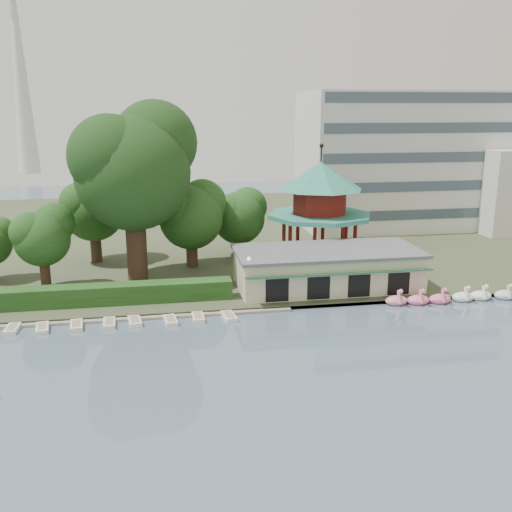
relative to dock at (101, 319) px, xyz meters
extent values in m
plane|color=slate|center=(12.00, -17.20, -0.12)|extent=(220.00, 220.00, 0.00)
cube|color=#424930|center=(12.00, 34.80, 0.08)|extent=(220.00, 70.00, 0.40)
cube|color=gray|center=(12.00, 0.10, 0.03)|extent=(220.00, 0.60, 0.30)
cube|color=gray|center=(0.00, 0.00, 0.00)|extent=(34.00, 1.60, 0.24)
cube|color=beige|center=(22.00, 4.80, 2.08)|extent=(18.00, 8.00, 3.60)
cube|color=#595B5E|center=(22.00, 4.80, 4.03)|extent=(18.60, 8.60, 0.30)
cube|color=#194C2D|center=(22.00, 0.50, 2.88)|extent=(18.00, 1.59, 0.45)
cylinder|color=beige|center=(24.00, 14.80, 0.88)|extent=(10.40, 10.40, 1.20)
cylinder|color=#2E8370|center=(24.00, 14.80, 5.73)|extent=(12.40, 12.40, 0.50)
cylinder|color=maroon|center=(24.00, 14.80, 7.38)|extent=(6.40, 6.40, 2.80)
cone|color=#2E8370|center=(24.00, 14.80, 10.38)|extent=(10.00, 10.00, 3.20)
cylinder|color=black|center=(24.00, 14.80, 12.88)|extent=(0.16, 0.16, 1.80)
cube|color=silver|center=(42.00, 32.80, 10.28)|extent=(30.00, 14.00, 20.00)
cone|color=silver|center=(-30.00, 122.80, 29.88)|extent=(6.00, 6.00, 60.00)
cube|color=#234D1B|center=(-3.00, 3.30, 1.18)|extent=(30.00, 2.00, 1.80)
cylinder|color=black|center=(13.50, 1.80, 2.28)|extent=(0.12, 0.12, 4.00)
sphere|color=beige|center=(13.50, 1.80, 4.38)|extent=(0.36, 0.36, 0.36)
cylinder|color=#3A281C|center=(3.00, 10.80, 4.81)|extent=(2.13, 2.13, 9.07)
sphere|color=#1C3C15|center=(3.00, 10.80, 11.53)|extent=(11.81, 11.81, 11.81)
sphere|color=#1C3C15|center=(5.36, 12.57, 14.43)|extent=(8.86, 8.86, 8.86)
sphere|color=#1C3C15|center=(0.93, 9.62, 13.34)|extent=(8.27, 8.27, 8.27)
cylinder|color=#3A281C|center=(-6.00, 8.80, 2.38)|extent=(0.99, 0.99, 4.19)
sphere|color=#234D1B|center=(-6.00, 8.80, 5.48)|extent=(5.51, 5.51, 5.51)
sphere|color=#234D1B|center=(-4.90, 9.63, 6.82)|extent=(4.13, 4.13, 4.13)
sphere|color=#234D1B|center=(-6.96, 8.25, 6.32)|extent=(3.86, 3.86, 3.86)
sphere|color=#234D1B|center=(-11.10, 13.48, 5.28)|extent=(3.38, 3.38, 3.38)
cylinder|color=#3A281C|center=(9.00, 14.80, 2.58)|extent=(1.30, 1.30, 4.60)
sphere|color=#234D1B|center=(9.00, 14.80, 5.98)|extent=(7.22, 7.22, 7.22)
sphere|color=#234D1B|center=(10.44, 15.88, 7.46)|extent=(5.42, 5.42, 5.42)
sphere|color=#234D1B|center=(7.74, 14.08, 6.90)|extent=(5.05, 5.05, 5.05)
cylinder|color=#3A281C|center=(15.00, 18.80, 2.17)|extent=(1.15, 1.15, 3.79)
sphere|color=#234D1B|center=(15.00, 18.80, 4.98)|extent=(6.38, 6.38, 6.38)
sphere|color=#234D1B|center=(16.28, 19.76, 6.19)|extent=(4.78, 4.78, 4.78)
sphere|color=#234D1B|center=(13.88, 18.16, 5.74)|extent=(4.47, 4.47, 4.47)
cylinder|color=#3A281C|center=(-2.00, 18.80, 2.74)|extent=(1.27, 1.27, 4.93)
sphere|color=#234D1B|center=(-2.00, 18.80, 6.39)|extent=(7.08, 7.08, 7.08)
sphere|color=#234D1B|center=(-0.58, 19.86, 7.97)|extent=(5.31, 5.31, 5.31)
sphere|color=#234D1B|center=(-3.24, 18.09, 7.37)|extent=(4.96, 4.96, 4.96)
ellipsoid|color=pink|center=(27.29, -0.50, 0.23)|extent=(2.16, 1.44, 0.99)
cylinder|color=pink|center=(27.29, -1.05, 0.78)|extent=(0.26, 0.79, 1.29)
sphere|color=pink|center=(27.29, -1.35, 1.43)|extent=(0.44, 0.44, 0.44)
ellipsoid|color=pink|center=(29.39, -0.71, 0.23)|extent=(2.16, 1.44, 0.99)
cylinder|color=pink|center=(29.39, -1.26, 0.78)|extent=(0.26, 0.79, 1.29)
sphere|color=pink|center=(29.39, -1.56, 1.43)|extent=(0.44, 0.44, 0.44)
ellipsoid|color=pink|center=(31.58, -0.79, 0.23)|extent=(2.16, 1.44, 0.99)
cylinder|color=pink|center=(31.58, -1.34, 0.78)|extent=(0.26, 0.79, 1.29)
sphere|color=pink|center=(31.58, -1.64, 1.43)|extent=(0.44, 0.44, 0.44)
ellipsoid|color=white|center=(34.04, -0.64, 0.23)|extent=(2.16, 1.44, 0.99)
cylinder|color=white|center=(34.04, -1.19, 0.78)|extent=(0.26, 0.79, 1.29)
sphere|color=white|center=(34.04, -1.49, 1.43)|extent=(0.44, 0.44, 0.44)
ellipsoid|color=white|center=(35.95, -0.55, 0.23)|extent=(2.16, 1.44, 0.99)
cylinder|color=white|center=(35.95, -1.10, 0.78)|extent=(0.26, 0.79, 1.29)
sphere|color=white|center=(35.95, -1.40, 1.43)|extent=(0.44, 0.44, 0.44)
ellipsoid|color=silver|center=(38.45, -0.74, 0.23)|extent=(2.16, 1.44, 0.99)
cylinder|color=silver|center=(38.45, -1.29, 0.78)|extent=(0.26, 0.79, 1.29)
sphere|color=silver|center=(38.45, -1.59, 1.43)|extent=(0.44, 0.44, 0.44)
cube|color=white|center=(-7.06, -1.21, 0.06)|extent=(1.05, 2.32, 0.36)
cube|color=white|center=(-4.62, -1.52, 0.06)|extent=(1.33, 2.42, 0.36)
cube|color=white|center=(-1.88, -1.39, 0.06)|extent=(1.25, 2.40, 0.36)
cube|color=white|center=(0.83, -1.33, 0.06)|extent=(1.13, 2.35, 0.36)
cube|color=white|center=(2.99, -1.24, 0.06)|extent=(1.34, 2.43, 0.36)
cube|color=white|center=(6.04, -1.56, 0.06)|extent=(1.28, 2.41, 0.36)
cube|color=white|center=(8.46, -1.24, 0.06)|extent=(1.06, 2.32, 0.36)
cube|color=white|center=(11.18, -1.46, 0.06)|extent=(1.32, 2.42, 0.36)
camera|label=1|loc=(5.37, -48.64, 18.00)|focal=40.00mm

